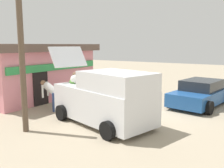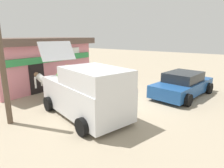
{
  "view_description": "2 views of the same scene",
  "coord_description": "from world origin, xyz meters",
  "px_view_note": "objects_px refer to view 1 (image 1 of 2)",
  "views": [
    {
      "loc": [
        -10.2,
        -4.92,
        3.02
      ],
      "look_at": [
        -0.72,
        1.15,
        1.23
      ],
      "focal_mm": 39.73,
      "sensor_mm": 36.0,
      "label": 1
    },
    {
      "loc": [
        -8.06,
        -4.87,
        3.23
      ],
      "look_at": [
        -0.5,
        0.48,
        0.89
      ],
      "focal_mm": 31.06,
      "sensor_mm": 36.0,
      "label": 2
    }
  ],
  "objects_px": {
    "unloaded_banana_pile": "(64,105)",
    "paint_bucket": "(90,94)",
    "delivery_van": "(105,98)",
    "customer_bending": "(51,92)",
    "vendor_standing": "(75,86)",
    "storefront_bar": "(36,70)",
    "parked_sedan": "(201,93)"
  },
  "relations": [
    {
      "from": "unloaded_banana_pile",
      "to": "paint_bucket",
      "type": "distance_m",
      "value": 2.85
    },
    {
      "from": "paint_bucket",
      "to": "unloaded_banana_pile",
      "type": "bearing_deg",
      "value": -167.52
    },
    {
      "from": "unloaded_banana_pile",
      "to": "delivery_van",
      "type": "bearing_deg",
      "value": -105.51
    },
    {
      "from": "delivery_van",
      "to": "customer_bending",
      "type": "bearing_deg",
      "value": 84.64
    },
    {
      "from": "vendor_standing",
      "to": "unloaded_banana_pile",
      "type": "xyz_separation_m",
      "value": [
        -1.1,
        -0.28,
        -0.77
      ]
    },
    {
      "from": "storefront_bar",
      "to": "parked_sedan",
      "type": "height_order",
      "value": "storefront_bar"
    },
    {
      "from": "parked_sedan",
      "to": "storefront_bar",
      "type": "bearing_deg",
      "value": 110.36
    },
    {
      "from": "unloaded_banana_pile",
      "to": "vendor_standing",
      "type": "bearing_deg",
      "value": 14.1
    },
    {
      "from": "storefront_bar",
      "to": "paint_bucket",
      "type": "relative_size",
      "value": 17.94
    },
    {
      "from": "vendor_standing",
      "to": "customer_bending",
      "type": "xyz_separation_m",
      "value": [
        -1.6,
        0.06,
        -0.07
      ]
    },
    {
      "from": "storefront_bar",
      "to": "delivery_van",
      "type": "xyz_separation_m",
      "value": [
        -1.95,
        -6.15,
        -0.55
      ]
    },
    {
      "from": "customer_bending",
      "to": "paint_bucket",
      "type": "distance_m",
      "value": 3.37
    },
    {
      "from": "unloaded_banana_pile",
      "to": "paint_bucket",
      "type": "relative_size",
      "value": 1.96
    },
    {
      "from": "storefront_bar",
      "to": "paint_bucket",
      "type": "xyz_separation_m",
      "value": [
        1.64,
        -2.64,
        -1.38
      ]
    },
    {
      "from": "customer_bending",
      "to": "paint_bucket",
      "type": "bearing_deg",
      "value": 4.85
    },
    {
      "from": "delivery_van",
      "to": "parked_sedan",
      "type": "distance_m",
      "value": 5.65
    },
    {
      "from": "unloaded_banana_pile",
      "to": "parked_sedan",
      "type": "bearing_deg",
      "value": -50.72
    },
    {
      "from": "delivery_van",
      "to": "parked_sedan",
      "type": "xyz_separation_m",
      "value": [
        5.11,
        -2.37,
        -0.42
      ]
    },
    {
      "from": "parked_sedan",
      "to": "vendor_standing",
      "type": "height_order",
      "value": "vendor_standing"
    },
    {
      "from": "unloaded_banana_pile",
      "to": "paint_bucket",
      "type": "bearing_deg",
      "value": 12.48
    },
    {
      "from": "unloaded_banana_pile",
      "to": "paint_bucket",
      "type": "xyz_separation_m",
      "value": [
        2.79,
        0.62,
        0.01
      ]
    },
    {
      "from": "delivery_van",
      "to": "paint_bucket",
      "type": "xyz_separation_m",
      "value": [
        3.59,
        3.52,
        -0.83
      ]
    },
    {
      "from": "storefront_bar",
      "to": "unloaded_banana_pile",
      "type": "relative_size",
      "value": 9.13
    },
    {
      "from": "storefront_bar",
      "to": "vendor_standing",
      "type": "relative_size",
      "value": 4.29
    },
    {
      "from": "delivery_van",
      "to": "unloaded_banana_pile",
      "type": "bearing_deg",
      "value": 74.49
    },
    {
      "from": "vendor_standing",
      "to": "paint_bucket",
      "type": "height_order",
      "value": "vendor_standing"
    },
    {
      "from": "vendor_standing",
      "to": "customer_bending",
      "type": "bearing_deg",
      "value": 177.81
    },
    {
      "from": "vendor_standing",
      "to": "unloaded_banana_pile",
      "type": "distance_m",
      "value": 1.37
    },
    {
      "from": "parked_sedan",
      "to": "unloaded_banana_pile",
      "type": "bearing_deg",
      "value": 129.28
    },
    {
      "from": "parked_sedan",
      "to": "customer_bending",
      "type": "xyz_separation_m",
      "value": [
        -4.81,
        5.6,
        0.27
      ]
    },
    {
      "from": "paint_bucket",
      "to": "customer_bending",
      "type": "bearing_deg",
      "value": -175.15
    },
    {
      "from": "vendor_standing",
      "to": "customer_bending",
      "type": "height_order",
      "value": "vendor_standing"
    }
  ]
}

